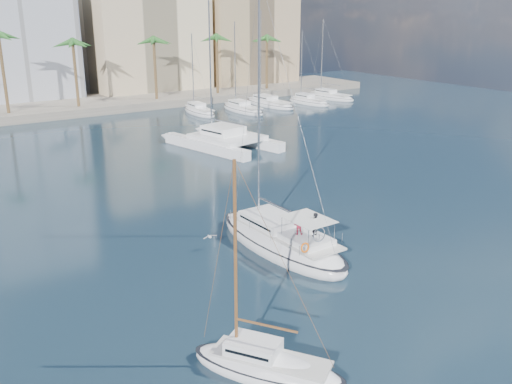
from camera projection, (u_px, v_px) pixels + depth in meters
ground at (280, 250)px, 37.88m from camera, size 160.00×160.00×0.00m
quay at (37, 110)px, 85.51m from camera, size 120.00×14.00×1.20m
building_beige at (145, 38)px, 101.47m from camera, size 20.00×14.00×20.00m
building_tan_right at (244, 41)px, 110.97m from camera, size 18.00×12.00×18.00m
palm_centre at (36, 45)px, 79.37m from camera, size 3.60×3.60×12.30m
palm_right at (241, 38)px, 97.65m from camera, size 3.60×3.60×12.30m
main_sloop at (281, 241)px, 37.91m from camera, size 4.06×12.38×18.31m
small_sloop at (266, 366)px, 24.96m from camera, size 5.72×7.17×10.20m
catamaran at (224, 137)px, 64.99m from camera, size 9.01×14.20×19.06m
seagull at (210, 237)px, 37.46m from camera, size 1.01×0.43×0.19m
moored_yacht_a at (199, 114)px, 85.47m from camera, size 3.37×9.52×11.90m
moored_yacht_b at (243, 112)px, 87.40m from camera, size 3.32×10.83×13.72m
moored_yacht_c at (270, 106)px, 92.46m from camera, size 3.98×12.33×15.54m
moored_yacht_d at (308, 104)px, 94.39m from camera, size 3.52×9.55×11.90m
moored_yacht_e at (330, 99)px, 99.45m from camera, size 4.61×11.11×13.72m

